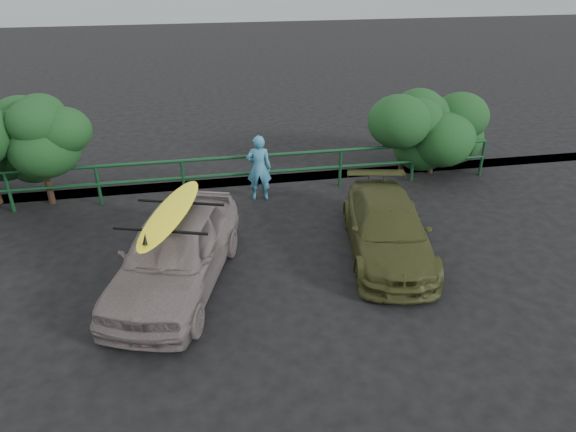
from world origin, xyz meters
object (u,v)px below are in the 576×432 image
guardrail (224,176)px  olive_vehicle (387,229)px  sedan (175,252)px  man (259,168)px  surfboard (171,212)px

guardrail → olive_vehicle: 4.54m
sedan → olive_vehicle: bearing=23.2°
olive_vehicle → man: (-2.18, 3.03, 0.27)m
guardrail → surfboard: 4.05m
sedan → olive_vehicle: sedan is taller
surfboard → man: bearing=77.8°
sedan → man: size_ratio=2.50×
sedan → surfboard: 0.80m
guardrail → sedan: bearing=-107.0°
olive_vehicle → man: bearing=136.7°
man → surfboard: 3.99m
surfboard → guardrail: bearing=91.2°
olive_vehicle → surfboard: bearing=-164.1°
guardrail → olive_vehicle: bearing=-48.3°
guardrail → surfboard: (-1.15, -3.76, 0.98)m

